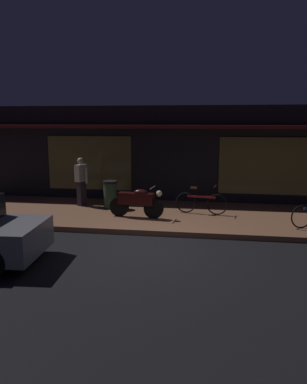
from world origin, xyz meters
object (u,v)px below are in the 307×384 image
at_px(bicycle_extra, 201,203).
at_px(trash_bin, 110,194).
at_px(motorcycle, 137,201).
at_px(person_photographer, 81,181).

bearing_deg(bicycle_extra, trash_bin, 173.73).
distance_m(motorcycle, trash_bin, 1.61).
relative_size(motorcycle, bicycle_extra, 1.03).
distance_m(motorcycle, bicycle_extra, 2.06).
bearing_deg(bicycle_extra, motorcycle, -157.79).
xyz_separation_m(motorcycle, trash_bin, (-1.16, 1.11, -0.03)).
height_order(bicycle_extra, trash_bin, trash_bin).
relative_size(motorcycle, trash_bin, 1.83).
bearing_deg(motorcycle, person_photographer, 148.98).
xyz_separation_m(person_photographer, trash_bin, (1.09, -0.23, -0.41)).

